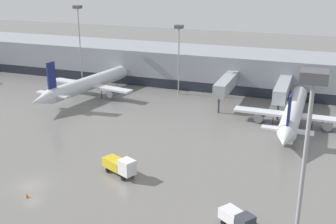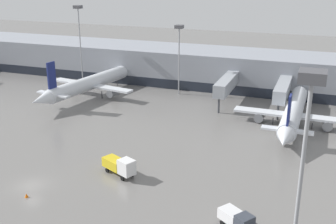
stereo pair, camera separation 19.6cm
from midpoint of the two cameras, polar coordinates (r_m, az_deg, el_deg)
ground_plane at (r=63.40m, az=-18.00°, el=-9.47°), size 320.00×320.00×0.00m
terminal_building at (r=113.48m, az=1.23°, el=6.41°), size 160.00×30.58×9.00m
parked_jet_2 at (r=102.21m, az=-10.27°, el=3.93°), size 22.57×37.39×10.55m
parked_jet_3 at (r=84.73m, az=16.70°, el=-0.08°), size 22.94×34.39×9.29m
service_truck_0 at (r=63.00m, az=-6.43°, el=-7.17°), size 6.09×4.21×2.91m
service_truck_1 at (r=51.41m, az=9.40°, el=-14.05°), size 4.74×4.13×2.42m
traffic_cone_0 at (r=60.52m, az=-18.54°, el=-10.66°), size 0.49×0.49×0.57m
apron_light_mast_0 at (r=111.82m, az=-11.92°, el=11.68°), size 1.80×1.80×20.21m
apron_light_mast_2 at (r=31.05m, az=18.19°, el=-4.28°), size 1.80×1.80×22.80m
apron_light_mast_3 at (r=99.82m, az=1.57°, el=9.80°), size 1.80×1.80×16.62m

